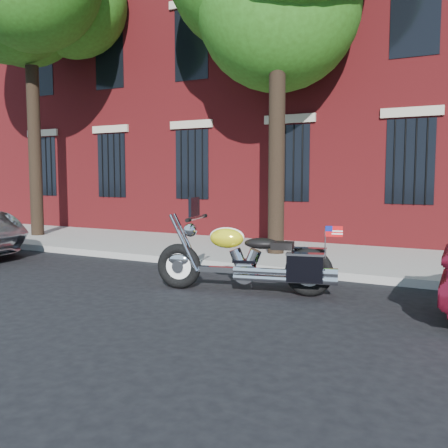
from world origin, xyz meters
The scene contains 6 objects.
ground centered at (0.00, 0.00, 0.00)m, with size 120.00×120.00×0.00m, color black.
curb centered at (0.00, 1.38, 0.07)m, with size 40.00×0.16×0.15m, color gray.
sidewalk centered at (0.00, 3.26, 0.07)m, with size 40.00×3.60×0.15m, color gray.
building centered at (0.00, 10.06, 6.00)m, with size 26.00×10.08×12.00m.
tree_left centered at (-7.08, 2.96, 6.18)m, with size 4.12×3.92×8.54m.
motorcycle centered at (1.37, -0.31, 0.51)m, with size 3.02×1.26×1.52m.
Camera 1 is at (4.63, -7.41, 1.85)m, focal length 40.00 mm.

